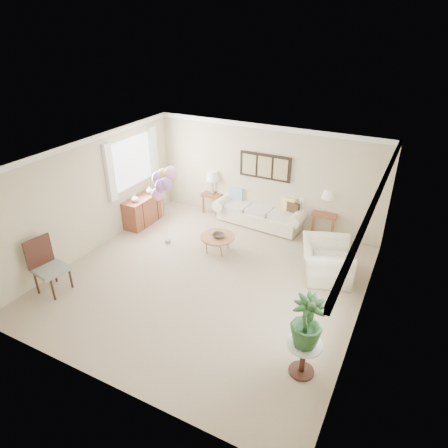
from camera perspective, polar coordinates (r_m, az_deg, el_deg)
name	(u,v)px	position (r m, az deg, el deg)	size (l,w,h in m)	color
ground_plane	(208,280)	(8.40, -2.34, -7.96)	(6.00, 6.00, 0.00)	tan
room_shell	(204,206)	(7.69, -2.95, 2.54)	(6.04, 6.04, 2.60)	#BEB489
wall_art_triptych	(265,167)	(10.08, 5.87, 8.16)	(1.35, 0.06, 0.65)	black
sofa	(262,211)	(10.50, 5.45, 1.89)	(2.46, 1.06, 0.88)	silver
end_table_left	(213,196)	(11.03, -1.58, 4.05)	(0.52, 0.47, 0.57)	brown
end_table_right	(326,215)	(10.11, 14.35, 1.31)	(0.60, 0.54, 0.65)	brown
lamp_left	(213,176)	(10.81, -1.62, 6.80)	(0.35, 0.35, 0.62)	gray
lamp_right	(329,195)	(9.89, 14.71, 4.09)	(0.32, 0.32, 0.56)	gray
coffee_table	(218,237)	(9.16, -0.93, -1.91)	(0.79, 0.79, 0.40)	#A65F3D
decor_bowl	(218,235)	(9.10, -0.79, -1.65)	(0.28, 0.28, 0.07)	#322A23
armchair	(326,260)	(8.58, 14.40, -5.05)	(1.15, 1.01, 0.75)	silver
side_table	(304,351)	(6.36, 11.32, -17.32)	(0.54, 0.54, 0.59)	silver
potted_plant	(307,322)	(5.97, 11.77, -13.49)	(0.48, 0.48, 0.85)	#1D4B1C
accent_chair	(47,264)	(8.52, -23.95, -5.30)	(0.65, 0.65, 1.14)	gray
credenza	(144,210)	(10.66, -11.39, 1.98)	(0.46, 1.20, 0.74)	brown
vase_white	(135,198)	(10.24, -12.62, 3.62)	(0.18, 0.18, 0.19)	silver
vase_sage	(149,190)	(10.66, -10.62, 4.81)	(0.18, 0.18, 0.19)	beige
balloon_cluster	(163,182)	(9.11, -8.72, 5.94)	(0.59, 0.53, 1.93)	gray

